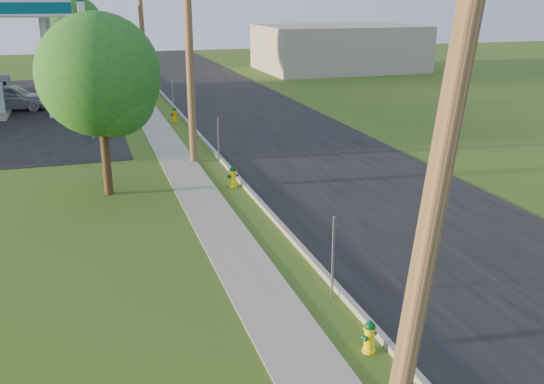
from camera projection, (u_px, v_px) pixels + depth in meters
The scene contains 18 objects.
road at pixel (382, 201), 20.39m from camera, with size 8.00×120.00×0.02m, color black.
curb at pixel (268, 212), 19.24m from camera, with size 0.15×120.00×0.15m, color gray.
sidewalk at pixel (214, 219), 18.76m from camera, with size 1.50×120.00×0.03m, color gray.
utility_pole_near at pixel (443, 150), 7.48m from camera, with size 1.40×0.32×9.48m.
utility_pole_mid at pixel (189, 40), 23.76m from camera, with size 1.40×0.32×9.80m.
utility_pole_far at pixel (142, 24), 40.13m from camera, with size 1.40×0.32×9.50m.
sign_post_near at pixel (333, 258), 13.62m from camera, with size 0.05×0.04×2.00m, color gray.
sign_post_mid at pixel (218, 142), 24.32m from camera, with size 0.05×0.04×2.00m, color gray.
sign_post_far at pixel (173, 96), 35.39m from camera, with size 0.05×0.04×2.00m, color gray.
fuel_pump_se at pixel (4, 94), 37.96m from camera, with size 1.20×3.20×1.90m.
price_pylon at pixel (82, 22), 27.49m from camera, with size 0.34×2.04×6.85m.
distant_building at pixel (339, 48), 55.36m from camera, with size 14.00×10.00×4.00m, color gray.
tree_verge at pixel (102, 80), 19.91m from camera, with size 4.07×4.07×6.17m.
tree_lot at pixel (75, 28), 44.76m from camera, with size 4.40×4.40×6.67m.
hydrant_near at pixel (370, 337), 11.71m from camera, with size 0.36×0.32×0.69m.
hydrant_mid at pixel (233, 177), 21.85m from camera, with size 0.41×0.37×0.79m.
hydrant_far at pixel (175, 114), 33.19m from camera, with size 0.40×0.36×0.77m.
car_silver at pixel (10, 97), 36.33m from camera, with size 1.87×4.66×1.59m, color silver.
Camera 1 is at (-4.80, -7.30, 6.64)m, focal length 40.00 mm.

